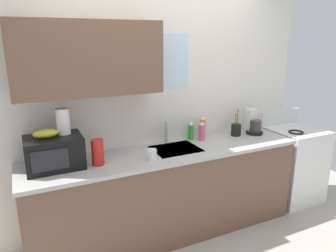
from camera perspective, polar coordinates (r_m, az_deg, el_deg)
The scene contains 14 objects.
kitchen_wall_assembly at distance 3.16m, azimuth -4.84°, elevation 4.90°, with size 3.50×0.42×2.50m.
counter_unit at distance 3.25m, azimuth 0.02°, elevation -11.85°, with size 2.73×0.63×0.90m.
sink_faucet at distance 3.28m, azimuth -0.33°, elevation -1.10°, with size 0.03×0.03×0.22m, color #B2B5BA.
stove_range at distance 4.22m, azimuth 21.57°, elevation -6.33°, with size 0.60×0.60×1.08m.
microwave at distance 2.81m, azimuth -19.87°, elevation -4.50°, with size 0.46×0.35×0.27m.
banana_bunch at distance 2.75m, azimuth -21.22°, elevation -1.29°, with size 0.20×0.11×0.07m, color gold.
paper_towel_roll at distance 2.80m, azimuth -18.42°, elevation 0.82°, with size 0.11×0.11×0.22m, color white.
coffee_maker at distance 3.73m, azimuth 15.13°, elevation 0.30°, with size 0.19×0.21×0.28m.
dish_soap_bottle_green at distance 3.38m, azimuth 4.15°, elevation -0.93°, with size 0.06×0.06×0.20m.
dish_soap_bottle_pink at distance 3.37m, azimuth 6.13°, elevation -1.00°, with size 0.07×0.07×0.21m.
dish_soap_bottle_orange at distance 3.46m, azimuth 6.32°, elevation -0.26°, with size 0.06×0.06×0.24m.
cereal_canister at distance 2.77m, azimuth -12.59°, elevation -4.65°, with size 0.10×0.10×0.23m, color red.
mug_white at distance 2.84m, azimuth -2.87°, elevation -5.15°, with size 0.08×0.08×0.10m, color white.
utensil_crock at distance 3.60m, azimuth 12.19°, elevation -0.60°, with size 0.11×0.11×0.30m.
Camera 1 is at (-1.25, -2.59, 1.96)m, focal length 33.74 mm.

